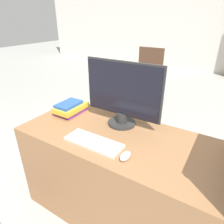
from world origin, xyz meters
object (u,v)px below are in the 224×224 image
book_stack (71,108)px  far_chair (147,76)px  monitor (122,94)px  mouse (125,156)px  keyboard (94,142)px

book_stack → far_chair: bearing=94.2°
monitor → mouse: (0.22, -0.35, -0.23)m
monitor → far_chair: monitor is taller
monitor → book_stack: 0.51m
mouse → monitor: bearing=122.2°
monitor → mouse: bearing=-57.8°
monitor → keyboard: 0.40m
far_chair → keyboard: bearing=-68.0°
mouse → book_stack: book_stack is taller
keyboard → mouse: bearing=-6.4°
monitor → keyboard: size_ratio=1.52×
monitor → book_stack: monitor is taller
keyboard → mouse: 0.25m
monitor → mouse: monitor is taller
keyboard → far_chair: size_ratio=0.39×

